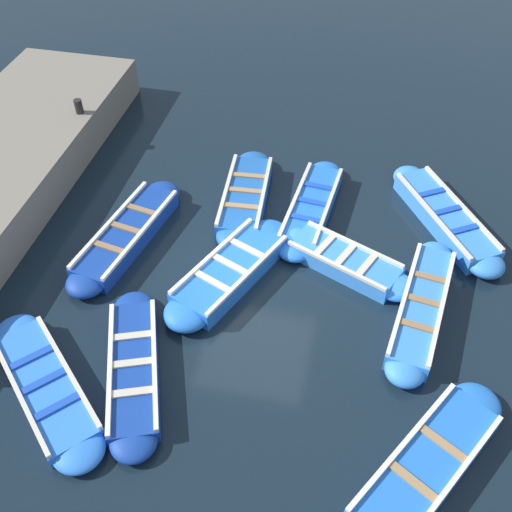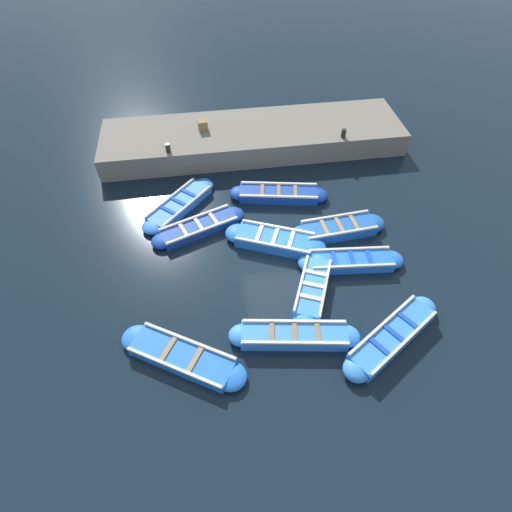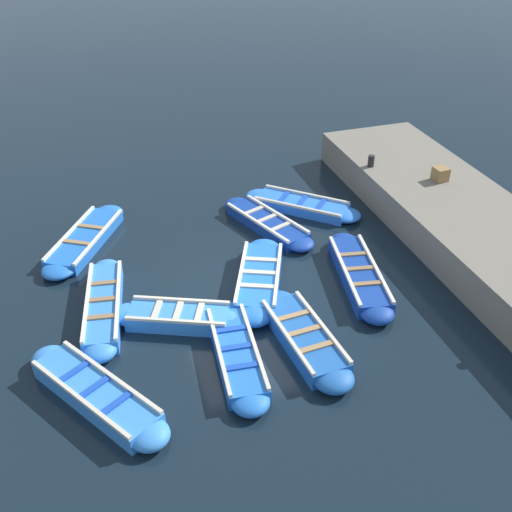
# 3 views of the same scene
# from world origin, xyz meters

# --- Properties ---
(ground_plane) EXTENTS (120.00, 120.00, 0.00)m
(ground_plane) POSITION_xyz_m (0.00, 0.00, 0.00)
(ground_plane) COLOR black
(boat_drifting) EXTENTS (2.01, 3.64, 0.37)m
(boat_drifting) POSITION_xyz_m (1.62, 2.71, 0.16)
(boat_drifting) COLOR navy
(boat_drifting) RESTS_ON ground
(boat_centre) EXTENTS (3.31, 3.13, 0.36)m
(boat_centre) POSITION_xyz_m (2.97, 3.39, 0.15)
(boat_centre) COLOR blue
(boat_centre) RESTS_ON ground
(boat_far_corner) EXTENTS (3.17, 1.96, 0.42)m
(boat_far_corner) POSITION_xyz_m (-1.71, -0.71, 0.18)
(boat_far_corner) COLOR #3884E0
(boat_far_corner) RESTS_ON ground
(boat_tucked) EXTENTS (2.76, 3.77, 0.37)m
(boat_tucked) POSITION_xyz_m (-3.47, 3.44, 0.15)
(boat_tucked) COLOR blue
(boat_tucked) RESTS_ON ground
(boat_inner_gap) EXTENTS (1.30, 3.87, 0.45)m
(boat_inner_gap) POSITION_xyz_m (-3.30, 0.23, 0.20)
(boat_inner_gap) COLOR #3884E0
(boat_inner_gap) RESTS_ON ground
(boat_end_of_row) EXTENTS (2.72, 3.69, 0.46)m
(boat_end_of_row) POSITION_xyz_m (-3.74, -2.55, 0.20)
(boat_end_of_row) COLOR #3884E0
(boat_end_of_row) RESTS_ON ground
(boat_stern_in) EXTENTS (1.15, 3.58, 0.45)m
(boat_stern_in) POSITION_xyz_m (0.77, -2.27, 0.20)
(boat_stern_in) COLOR #1E59AD
(boat_stern_in) RESTS_ON ground
(boat_broadside) EXTENTS (1.10, 3.63, 0.40)m
(boat_broadside) POSITION_xyz_m (-0.78, -2.26, 0.17)
(boat_broadside) COLOR blue
(boat_broadside) RESTS_ON ground
(boat_bow_out) EXTENTS (1.51, 3.96, 0.44)m
(boat_bow_out) POSITION_xyz_m (2.98, -0.48, 0.19)
(boat_bow_out) COLOR navy
(boat_bow_out) RESTS_ON ground
(boat_mid_row) EXTENTS (2.27, 3.69, 0.46)m
(boat_mid_row) POSITION_xyz_m (0.52, 0.11, 0.20)
(boat_mid_row) COLOR blue
(boat_mid_row) RESTS_ON ground
(quay_wall) EXTENTS (3.34, 13.16, 0.99)m
(quay_wall) POSITION_xyz_m (6.65, 0.00, 0.49)
(quay_wall) COLOR slate
(quay_wall) RESTS_ON ground
(bollard_mid_north) EXTENTS (0.20, 0.20, 0.35)m
(bollard_mid_north) POSITION_xyz_m (5.33, 3.66, 1.16)
(bollard_mid_north) COLOR black
(bollard_mid_north) RESTS_ON quay_wall
(wooden_crate) EXTENTS (0.42, 0.42, 0.40)m
(wooden_crate) POSITION_xyz_m (6.84, 2.17, 1.18)
(wooden_crate) COLOR olive
(wooden_crate) RESTS_ON quay_wall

